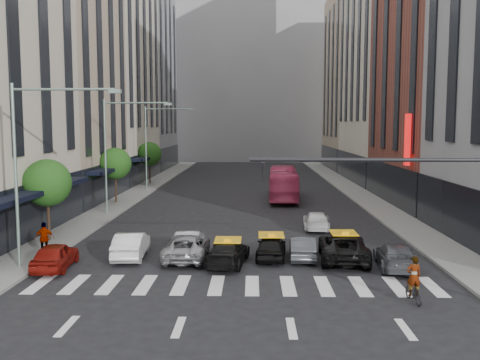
# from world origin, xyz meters

# --- Properties ---
(ground) EXTENTS (160.00, 160.00, 0.00)m
(ground) POSITION_xyz_m (0.00, 0.00, 0.00)
(ground) COLOR black
(ground) RESTS_ON ground
(sidewalk_left) EXTENTS (3.00, 96.00, 0.15)m
(sidewalk_left) POSITION_xyz_m (-11.50, 30.00, 0.07)
(sidewalk_left) COLOR slate
(sidewalk_left) RESTS_ON ground
(sidewalk_right) EXTENTS (3.00, 96.00, 0.15)m
(sidewalk_right) POSITION_xyz_m (11.50, 30.00, 0.07)
(sidewalk_right) COLOR slate
(sidewalk_right) RESTS_ON ground
(building_left_b) EXTENTS (8.00, 16.00, 24.00)m
(building_left_b) POSITION_xyz_m (-17.00, 28.00, 12.00)
(building_left_b) COLOR tan
(building_left_b) RESTS_ON ground
(building_left_c) EXTENTS (8.00, 20.00, 36.00)m
(building_left_c) POSITION_xyz_m (-17.00, 46.00, 18.00)
(building_left_c) COLOR beige
(building_left_c) RESTS_ON ground
(building_left_d) EXTENTS (8.00, 18.00, 30.00)m
(building_left_d) POSITION_xyz_m (-17.00, 65.00, 15.00)
(building_left_d) COLOR gray
(building_left_d) RESTS_ON ground
(building_right_b) EXTENTS (8.00, 18.00, 26.00)m
(building_right_b) POSITION_xyz_m (17.00, 27.00, 13.00)
(building_right_b) COLOR brown
(building_right_b) RESTS_ON ground
(building_right_c) EXTENTS (8.00, 20.00, 40.00)m
(building_right_c) POSITION_xyz_m (17.00, 46.00, 20.00)
(building_right_c) COLOR beige
(building_right_c) RESTS_ON ground
(building_right_d) EXTENTS (8.00, 18.00, 28.00)m
(building_right_d) POSITION_xyz_m (17.00, 65.00, 14.00)
(building_right_d) COLOR tan
(building_right_d) RESTS_ON ground
(building_far) EXTENTS (30.00, 10.00, 36.00)m
(building_far) POSITION_xyz_m (0.00, 85.00, 18.00)
(building_far) COLOR gray
(building_far) RESTS_ON ground
(tree_near) EXTENTS (2.88, 2.88, 4.95)m
(tree_near) POSITION_xyz_m (-11.80, 10.00, 3.65)
(tree_near) COLOR black
(tree_near) RESTS_ON sidewalk_left
(tree_mid) EXTENTS (2.88, 2.88, 4.95)m
(tree_mid) POSITION_xyz_m (-11.80, 26.00, 3.65)
(tree_mid) COLOR black
(tree_mid) RESTS_ON sidewalk_left
(tree_far) EXTENTS (2.88, 2.88, 4.95)m
(tree_far) POSITION_xyz_m (-11.80, 42.00, 3.65)
(tree_far) COLOR black
(tree_far) RESTS_ON sidewalk_left
(streetlamp_near) EXTENTS (5.38, 0.25, 9.00)m
(streetlamp_near) POSITION_xyz_m (-10.04, 4.00, 5.90)
(streetlamp_near) COLOR gray
(streetlamp_near) RESTS_ON sidewalk_left
(streetlamp_mid) EXTENTS (5.38, 0.25, 9.00)m
(streetlamp_mid) POSITION_xyz_m (-10.04, 20.00, 5.90)
(streetlamp_mid) COLOR gray
(streetlamp_mid) RESTS_ON sidewalk_left
(streetlamp_far) EXTENTS (5.38, 0.25, 9.00)m
(streetlamp_far) POSITION_xyz_m (-10.04, 36.00, 5.90)
(streetlamp_far) COLOR gray
(streetlamp_far) RESTS_ON sidewalk_left
(traffic_signal) EXTENTS (10.10, 0.20, 6.00)m
(traffic_signal) POSITION_xyz_m (7.69, -1.00, 4.47)
(traffic_signal) COLOR black
(traffic_signal) RESTS_ON ground
(liberty_sign) EXTENTS (0.30, 0.70, 4.00)m
(liberty_sign) POSITION_xyz_m (12.60, 20.00, 6.00)
(liberty_sign) COLOR red
(liberty_sign) RESTS_ON ground
(car_red) EXTENTS (1.83, 4.04, 1.35)m
(car_red) POSITION_xyz_m (-9.20, 4.02, 0.67)
(car_red) COLOR maroon
(car_red) RESTS_ON ground
(car_white_front) EXTENTS (1.73, 4.35, 1.41)m
(car_white_front) POSITION_xyz_m (-5.93, 6.35, 0.70)
(car_white_front) COLOR silver
(car_white_front) RESTS_ON ground
(car_silver) EXTENTS (2.28, 4.88, 1.35)m
(car_silver) POSITION_xyz_m (-2.90, 6.08, 0.67)
(car_silver) COLOR #96969B
(car_silver) RESTS_ON ground
(taxi_left) EXTENTS (2.35, 4.57, 1.27)m
(taxi_left) POSITION_xyz_m (-0.64, 5.07, 0.63)
(taxi_left) COLOR black
(taxi_left) RESTS_ON ground
(taxi_center) EXTENTS (1.83, 3.90, 1.29)m
(taxi_center) POSITION_xyz_m (1.61, 6.29, 0.65)
(taxi_center) COLOR black
(taxi_center) RESTS_ON ground
(car_grey_mid) EXTENTS (1.48, 3.83, 1.24)m
(car_grey_mid) POSITION_xyz_m (3.28, 6.38, 0.62)
(car_grey_mid) COLOR #383A3F
(car_grey_mid) RESTS_ON ground
(taxi_right) EXTENTS (2.84, 5.45, 1.47)m
(taxi_right) POSITION_xyz_m (5.40, 6.05, 0.73)
(taxi_right) COLOR black
(taxi_right) RESTS_ON ground
(car_grey_curb) EXTENTS (2.17, 4.48, 1.26)m
(car_grey_curb) POSITION_xyz_m (7.75, 4.57, 0.63)
(car_grey_curb) COLOR #484B51
(car_grey_curb) RESTS_ON ground
(car_row2_left) EXTENTS (1.43, 3.84, 1.25)m
(car_row2_left) POSITION_xyz_m (-2.96, 7.70, 0.63)
(car_row2_left) COLOR #ACACB1
(car_row2_left) RESTS_ON ground
(car_row2_right) EXTENTS (2.00, 4.31, 1.22)m
(car_row2_right) POSITION_xyz_m (4.98, 14.50, 0.61)
(car_row2_right) COLOR white
(car_row2_right) RESTS_ON ground
(bus) EXTENTS (3.00, 11.08, 3.06)m
(bus) POSITION_xyz_m (3.54, 29.24, 1.53)
(bus) COLOR #CE3C67
(bus) RESTS_ON ground
(motorcycle) EXTENTS (0.71, 1.62, 0.82)m
(motorcycle) POSITION_xyz_m (7.12, -0.58, 0.41)
(motorcycle) COLOR black
(motorcycle) RESTS_ON ground
(rider) EXTENTS (0.64, 0.45, 1.64)m
(rider) POSITION_xyz_m (7.12, -0.58, 1.65)
(rider) COLOR gray
(rider) RESTS_ON motorcycle
(pedestrian_far) EXTENTS (1.12, 0.66, 1.78)m
(pedestrian_far) POSITION_xyz_m (-10.62, 6.31, 1.04)
(pedestrian_far) COLOR gray
(pedestrian_far) RESTS_ON sidewalk_left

